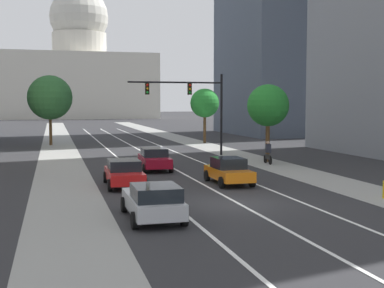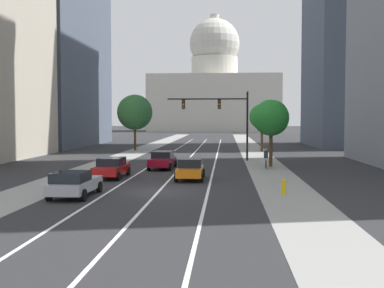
% 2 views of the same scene
% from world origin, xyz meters
% --- Properties ---
extents(ground_plane, '(400.00, 400.00, 0.00)m').
position_xyz_m(ground_plane, '(0.00, 40.00, 0.00)').
color(ground_plane, '#2B2B2D').
extents(sidewalk_left, '(3.45, 130.00, 0.01)m').
position_xyz_m(sidewalk_left, '(-7.51, 35.00, 0.01)').
color(sidewalk_left, gray).
rests_on(sidewalk_left, ground).
extents(sidewalk_right, '(3.45, 130.00, 0.01)m').
position_xyz_m(sidewalk_right, '(7.51, 35.00, 0.01)').
color(sidewalk_right, gray).
rests_on(sidewalk_right, ground).
extents(lane_stripe_left, '(0.16, 90.00, 0.01)m').
position_xyz_m(lane_stripe_left, '(-2.89, 25.00, 0.01)').
color(lane_stripe_left, white).
rests_on(lane_stripe_left, ground).
extents(lane_stripe_center, '(0.16, 90.00, 0.01)m').
position_xyz_m(lane_stripe_center, '(0.00, 25.00, 0.01)').
color(lane_stripe_center, white).
rests_on(lane_stripe_center, ground).
extents(lane_stripe_right, '(0.16, 90.00, 0.01)m').
position_xyz_m(lane_stripe_right, '(2.89, 25.00, 0.01)').
color(lane_stripe_right, white).
rests_on(lane_stripe_right, ground).
extents(capitol_building, '(42.71, 24.98, 39.01)m').
position_xyz_m(capitol_building, '(0.00, 135.09, 13.65)').
color(capitol_building, beige).
rests_on(capitol_building, ground).
extents(car_crimson, '(2.12, 4.49, 1.50)m').
position_xyz_m(car_crimson, '(-1.45, 12.67, 0.78)').
color(car_crimson, maroon).
rests_on(car_crimson, ground).
extents(car_orange, '(1.96, 4.03, 1.49)m').
position_xyz_m(car_orange, '(1.45, 5.62, 0.76)').
color(car_orange, orange).
rests_on(car_orange, ground).
extents(car_red, '(2.11, 4.48, 1.46)m').
position_xyz_m(car_red, '(-4.34, 6.33, 0.76)').
color(car_red, red).
rests_on(car_red, ground).
extents(car_silver, '(2.09, 4.46, 1.45)m').
position_xyz_m(car_silver, '(-4.34, -2.21, 0.75)').
color(car_silver, '#B2B5BA').
rests_on(car_silver, ground).
extents(traffic_signal_mast, '(8.21, 0.39, 7.01)m').
position_xyz_m(traffic_signal_mast, '(3.55, 21.09, 4.91)').
color(traffic_signal_mast, black).
rests_on(traffic_signal_mast, ground).
extents(fire_hydrant, '(0.26, 0.35, 0.91)m').
position_xyz_m(fire_hydrant, '(7.20, -0.60, 0.46)').
color(fire_hydrant, yellow).
rests_on(fire_hydrant, ground).
extents(cyclist, '(0.37, 1.70, 1.72)m').
position_xyz_m(cyclist, '(7.39, 13.92, 0.85)').
color(cyclist, black).
rests_on(cyclist, ground).
extents(street_tree_near_right, '(3.22, 3.22, 5.97)m').
position_xyz_m(street_tree_near_right, '(7.92, 15.24, 4.33)').
color(street_tree_near_right, '#51381E').
rests_on(street_tree_near_right, ground).
extents(street_tree_mid_left, '(4.75, 4.75, 7.49)m').
position_xyz_m(street_tree_mid_left, '(-8.28, 36.05, 5.11)').
color(street_tree_mid_left, '#51381E').
rests_on(street_tree_mid_left, ground).
extents(street_tree_far_right, '(3.26, 3.26, 6.15)m').
position_xyz_m(street_tree_far_right, '(8.56, 34.67, 4.49)').
color(street_tree_far_right, '#51381E').
rests_on(street_tree_far_right, ground).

